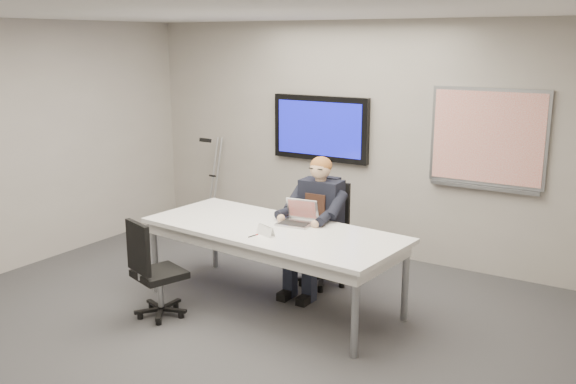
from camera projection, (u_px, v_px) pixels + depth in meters
The scene contains 13 objects.
floor at pixel (203, 342), 5.60m from camera, with size 6.00×6.00×0.02m, color #353537.
ceiling at pixel (192, 10), 4.95m from camera, with size 6.00×6.00×0.02m, color silver.
wall_back at pixel (358, 139), 7.75m from camera, with size 6.00×0.02×2.80m, color #9C968D.
conference_table at pixel (273, 237), 6.23m from camera, with size 2.66×1.28×0.80m.
tv_display at pixel (320, 128), 7.94m from camera, with size 1.30×0.09×0.80m.
whiteboard at pixel (488, 139), 6.89m from camera, with size 1.25×0.08×1.10m.
office_chair_far at pixel (324, 253), 6.89m from camera, with size 0.58×0.58×1.08m.
office_chair_near at pixel (156, 287), 6.04m from camera, with size 0.58×0.58×0.96m.
seated_person at pixel (312, 239), 6.62m from camera, with size 0.44×0.76×1.41m.
crutch at pixel (214, 182), 8.79m from camera, with size 0.18×0.39×1.33m, color #AAADB2, non-canonical shape.
laptop at pixel (298, 218), 6.34m from camera, with size 0.36×0.34×0.24m.
name_tent at pixel (266, 230), 5.98m from camera, with size 0.22×0.06×0.09m, color white, non-canonical shape.
pen at pixel (253, 236), 5.94m from camera, with size 0.01×0.01×0.12m, color black.
Camera 1 is at (3.37, -3.96, 2.58)m, focal length 40.00 mm.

